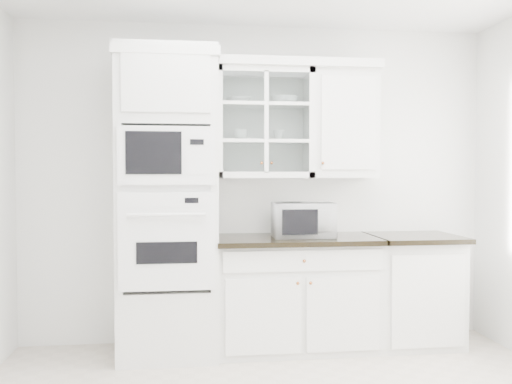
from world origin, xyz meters
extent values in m
cube|color=white|center=(0.00, 1.74, 1.35)|extent=(4.00, 0.02, 2.70)
cube|color=silver|center=(-0.75, 1.43, 1.20)|extent=(0.76, 0.65, 2.40)
cube|color=white|center=(-0.75, 1.09, 0.94)|extent=(0.70, 0.03, 0.72)
cube|color=black|center=(-0.75, 1.07, 0.86)|extent=(0.44, 0.01, 0.16)
cube|color=white|center=(-0.75, 1.09, 1.56)|extent=(0.70, 0.03, 0.43)
cube|color=black|center=(-0.84, 1.07, 1.58)|extent=(0.40, 0.01, 0.31)
cube|color=silver|center=(0.28, 1.45, 0.44)|extent=(1.30, 0.60, 0.88)
cube|color=black|center=(0.28, 1.42, 0.90)|extent=(1.32, 0.67, 0.04)
cube|color=silver|center=(1.28, 1.45, 0.44)|extent=(0.70, 0.60, 0.88)
cube|color=black|center=(1.28, 1.42, 0.90)|extent=(0.72, 0.67, 0.04)
cube|color=silver|center=(0.03, 1.58, 1.85)|extent=(0.80, 0.33, 0.90)
cube|color=silver|center=(0.03, 1.58, 1.70)|extent=(0.74, 0.29, 0.02)
cube|color=silver|center=(0.03, 1.58, 2.00)|extent=(0.74, 0.29, 0.02)
cube|color=silver|center=(0.71, 1.58, 1.85)|extent=(0.55, 0.33, 0.90)
cube|color=white|center=(-0.07, 1.56, 2.33)|extent=(2.14, 0.38, 0.07)
imported|color=white|center=(0.33, 1.42, 1.06)|extent=(0.50, 0.42, 0.28)
imported|color=white|center=(-0.18, 1.57, 2.03)|extent=(0.22, 0.22, 0.05)
imported|color=white|center=(0.21, 1.59, 2.04)|extent=(0.25, 0.25, 0.07)
imported|color=white|center=(-0.16, 1.58, 1.75)|extent=(0.12, 0.12, 0.09)
imported|color=white|center=(0.16, 1.58, 1.75)|extent=(0.12, 0.12, 0.09)
camera|label=1|loc=(-0.59, -2.89, 1.44)|focal=38.00mm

